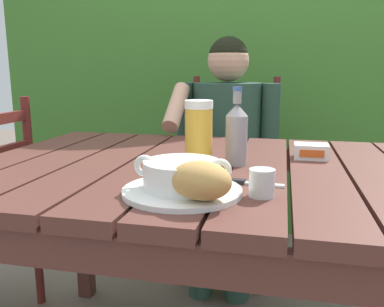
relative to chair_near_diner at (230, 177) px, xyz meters
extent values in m
cube|color=#522B24|center=(-0.57, -0.93, 0.27)|extent=(0.14, 0.97, 0.04)
cube|color=#522B24|center=(-0.41, -0.93, 0.27)|extent=(0.14, 0.97, 0.04)
cube|color=#522B24|center=(-0.26, -0.93, 0.27)|extent=(0.14, 0.97, 0.04)
cube|color=#522B24|center=(-0.11, -0.93, 0.27)|extent=(0.14, 0.97, 0.04)
cube|color=#522B24|center=(0.05, -0.93, 0.27)|extent=(0.14, 0.97, 0.04)
cube|color=#522B24|center=(0.20, -0.93, 0.27)|extent=(0.14, 0.97, 0.04)
cube|color=#522B24|center=(0.35, -0.93, 0.27)|extent=(0.14, 0.97, 0.04)
cube|color=#522B24|center=(0.51, -0.93, 0.27)|extent=(0.14, 0.97, 0.04)
cube|color=#522B24|center=(0.05, -1.38, 0.21)|extent=(1.33, 0.03, 0.08)
cube|color=#522B24|center=(0.05, -0.47, 0.21)|extent=(1.33, 0.03, 0.08)
cube|color=#522B24|center=(-0.60, -0.48, -0.12)|extent=(0.06, 0.06, 0.73)
cube|color=#3C732B|center=(0.05, 0.75, 0.32)|extent=(3.31, 0.60, 1.60)
cylinder|color=#4C3823|center=(0.14, 0.90, 0.51)|extent=(0.10, 0.10, 1.98)
cylinder|color=#5B211F|center=(0.22, -0.28, -0.26)|extent=(0.04, 0.04, 0.44)
cylinder|color=#5B211F|center=(-0.22, -0.28, -0.26)|extent=(0.04, 0.04, 0.44)
cylinder|color=#5B211F|center=(0.22, 0.16, -0.26)|extent=(0.04, 0.04, 0.44)
cylinder|color=#5B211F|center=(-0.22, 0.16, -0.26)|extent=(0.04, 0.04, 0.44)
cube|color=#5B211F|center=(0.00, -0.06, -0.03)|extent=(0.47, 0.47, 0.02)
cylinder|color=#5B211F|center=(0.22, 0.16, 0.24)|extent=(0.04, 0.04, 0.55)
cylinder|color=#5B211F|center=(-0.22, 0.16, 0.24)|extent=(0.04, 0.04, 0.55)
cube|color=#5B211F|center=(0.00, 0.16, 0.16)|extent=(0.43, 0.02, 0.04)
cube|color=#5B211F|center=(0.00, 0.16, 0.29)|extent=(0.43, 0.02, 0.04)
cube|color=#5B211F|center=(0.00, 0.16, 0.43)|extent=(0.43, 0.02, 0.04)
cylinder|color=#284738|center=(0.08, -0.36, -0.25)|extent=(0.11, 0.11, 0.45)
cylinder|color=#284738|center=(0.08, -0.26, 0.03)|extent=(0.13, 0.40, 0.13)
cylinder|color=#284738|center=(-0.09, -0.36, -0.25)|extent=(0.11, 0.11, 0.45)
cylinder|color=#284738|center=(-0.09, -0.26, 0.03)|extent=(0.13, 0.40, 0.13)
cylinder|color=#284738|center=(0.00, -0.16, 0.26)|extent=(0.32, 0.32, 0.46)
sphere|color=tan|center=(0.00, -0.16, 0.59)|extent=(0.19, 0.19, 0.19)
sphere|color=black|center=(0.00, -0.16, 0.61)|extent=(0.18, 0.18, 0.18)
cylinder|color=#284738|center=(0.20, -0.18, 0.36)|extent=(0.08, 0.08, 0.26)
cylinder|color=#284738|center=(-0.20, -0.18, 0.36)|extent=(0.08, 0.08, 0.26)
cylinder|color=tan|center=(-0.20, -0.34, 0.39)|extent=(0.07, 0.25, 0.21)
cylinder|color=#5D1F1B|center=(-0.77, -0.59, -0.26)|extent=(0.04, 0.04, 0.43)
cylinder|color=#5D1F1B|center=(-0.77, -0.59, 0.20)|extent=(0.04, 0.04, 0.49)
cylinder|color=white|center=(0.05, -1.22, 0.29)|extent=(0.26, 0.26, 0.01)
cylinder|color=white|center=(0.05, -1.22, 0.33)|extent=(0.17, 0.17, 0.06)
cylinder|color=orange|center=(0.05, -1.22, 0.34)|extent=(0.15, 0.15, 0.01)
torus|color=white|center=(-0.04, -1.22, 0.34)|extent=(0.05, 0.01, 0.05)
torus|color=white|center=(0.13, -1.22, 0.34)|extent=(0.05, 0.01, 0.05)
ellipsoid|color=tan|center=(0.10, -1.28, 0.34)|extent=(0.15, 0.12, 0.08)
cylinder|color=gold|center=(0.03, -0.98, 0.37)|extent=(0.07, 0.07, 0.17)
cylinder|color=white|center=(0.03, -0.98, 0.46)|extent=(0.08, 0.08, 0.02)
cylinder|color=gray|center=(0.13, -0.91, 0.35)|extent=(0.06, 0.06, 0.14)
cone|color=gray|center=(0.13, -0.91, 0.44)|extent=(0.06, 0.06, 0.03)
cylinder|color=gray|center=(0.13, -0.91, 0.48)|extent=(0.02, 0.02, 0.03)
cylinder|color=#385B9D|center=(0.13, -0.91, 0.50)|extent=(0.03, 0.03, 0.01)
cylinder|color=silver|center=(0.22, -1.20, 0.31)|extent=(0.06, 0.06, 0.06)
cube|color=white|center=(0.34, -0.78, 0.31)|extent=(0.10, 0.08, 0.04)
cube|color=#DC561D|center=(0.34, -0.82, 0.31)|extent=(0.07, 0.00, 0.02)
cube|color=silver|center=(0.21, -1.11, 0.29)|extent=(0.12, 0.03, 0.00)
cube|color=black|center=(0.14, -1.11, 0.29)|extent=(0.07, 0.03, 0.01)
camera|label=1|loc=(0.26, -2.04, 0.55)|focal=37.64mm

